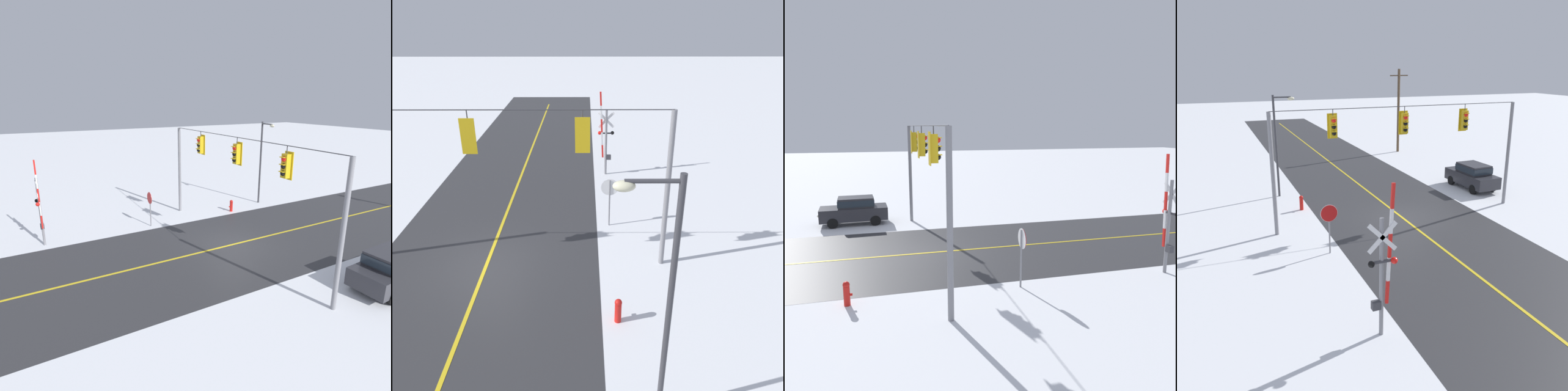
{
  "view_description": "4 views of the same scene",
  "coord_description": "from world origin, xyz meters",
  "views": [
    {
      "loc": [
        14.46,
        -10.39,
        8.12
      ],
      "look_at": [
        -1.56,
        -1.64,
        2.81
      ],
      "focal_mm": 30.36,
      "sensor_mm": 36.0,
      "label": 1
    },
    {
      "loc": [
        -3.98,
        13.32,
        9.22
      ],
      "look_at": [
        -4.06,
        -0.67,
        2.69
      ],
      "focal_mm": 36.36,
      "sensor_mm": 36.0,
      "label": 2
    },
    {
      "loc": [
        -18.62,
        2.12,
        6.19
      ],
      "look_at": [
        -2.82,
        -2.08,
        3.29
      ],
      "focal_mm": 36.06,
      "sensor_mm": 36.0,
      "label": 3
    },
    {
      "loc": [
        -9.72,
        -20.47,
        8.39
      ],
      "look_at": [
        -3.1,
        -3.43,
        2.65
      ],
      "focal_mm": 38.95,
      "sensor_mm": 36.0,
      "label": 4
    }
  ],
  "objects": [
    {
      "name": "fire_hydrant",
      "position": [
        -5.02,
        3.31,
        0.47
      ],
      "size": [
        0.24,
        0.31,
        0.88
      ],
      "color": "red",
      "rests_on": "ground"
    },
    {
      "name": "road_asphalt",
      "position": [
        0.0,
        6.0,
        0.0
      ],
      "size": [
        9.0,
        80.0,
        0.01
      ],
      "primitive_type": "cube",
      "color": "#303033",
      "rests_on": "ground"
    },
    {
      "name": "signal_span",
      "position": [
        -0.01,
        -0.01,
        4.26
      ],
      "size": [
        14.2,
        0.47,
        6.22
      ],
      "color": "gray",
      "rests_on": "ground"
    },
    {
      "name": "railroad_crossing",
      "position": [
        -5.17,
        -9.65,
        2.33
      ],
      "size": [
        0.98,
        0.31,
        5.05
      ],
      "color": "gray",
      "rests_on": "ground"
    },
    {
      "name": "streetlamp_near",
      "position": [
        -5.59,
        6.55,
        3.92
      ],
      "size": [
        1.39,
        0.28,
        6.5
      ],
      "color": "#38383D",
      "rests_on": "ground"
    },
    {
      "name": "lane_centre_line",
      "position": [
        0.0,
        6.0,
        0.01
      ],
      "size": [
        0.14,
        72.0,
        0.01
      ],
      "primitive_type": "cube",
      "color": "gold",
      "rests_on": "ground"
    },
    {
      "name": "ground_plane",
      "position": [
        0.0,
        0.0,
        0.0
      ],
      "size": [
        160.0,
        160.0,
        0.0
      ],
      "primitive_type": "plane",
      "color": "white"
    },
    {
      "name": "parked_car_charcoal",
      "position": [
        7.06,
        3.57,
        0.95
      ],
      "size": [
        1.97,
        4.27,
        1.74
      ],
      "color": "#2D2D33",
      "rests_on": "ground"
    },
    {
      "name": "utility_pole",
      "position": [
        7.55,
        17.12,
        4.05
      ],
      "size": [
        1.8,
        0.24,
        7.84
      ],
      "color": "brown",
      "rests_on": "ground"
    },
    {
      "name": "stop_sign",
      "position": [
        -5.08,
        -3.13,
        1.71
      ],
      "size": [
        0.8,
        0.09,
        2.35
      ],
      "color": "gray",
      "rests_on": "ground"
    }
  ]
}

